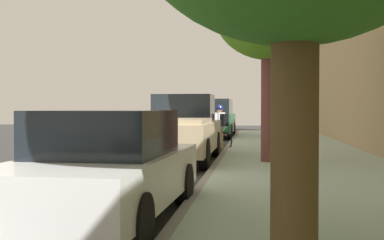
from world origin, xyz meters
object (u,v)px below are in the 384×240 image
(parked_suv_green_far, at_px, (215,118))
(cyclist_with_backpack, at_px, (220,123))
(bicycle_at_curb, at_px, (215,140))
(parked_pickup_tan_mid, at_px, (180,131))
(street_tree_far_end, at_px, (270,14))
(parked_sedan_white_second, at_px, (107,167))

(parked_suv_green_far, bearing_deg, cyclist_with_backpack, -83.87)
(bicycle_at_curb, bearing_deg, cyclist_with_backpack, -64.27)
(parked_suv_green_far, relative_size, bicycle_at_curb, 3.54)
(parked_pickup_tan_mid, relative_size, street_tree_far_end, 1.02)
(cyclist_with_backpack, xyz_separation_m, street_tree_far_end, (1.61, -4.50, 3.00))
(parked_pickup_tan_mid, relative_size, bicycle_at_curb, 3.98)
(street_tree_far_end, bearing_deg, parked_sedan_white_second, -109.27)
(parked_pickup_tan_mid, xyz_separation_m, cyclist_with_backpack, (0.90, 3.77, 0.11))
(parked_sedan_white_second, distance_m, cyclist_with_backpack, 11.29)
(bicycle_at_curb, height_order, cyclist_with_backpack, cyclist_with_backpack)
(parked_sedan_white_second, height_order, cyclist_with_backpack, cyclist_with_backpack)
(parked_suv_green_far, bearing_deg, bicycle_at_curb, -85.24)
(parked_sedan_white_second, xyz_separation_m, parked_suv_green_far, (-0.07, 18.90, 0.27))
(parked_pickup_tan_mid, distance_m, cyclist_with_backpack, 3.88)
(cyclist_with_backpack, relative_size, street_tree_far_end, 0.32)
(parked_sedan_white_second, relative_size, parked_suv_green_far, 0.95)
(bicycle_at_curb, distance_m, street_tree_far_end, 6.43)
(street_tree_far_end, bearing_deg, parked_suv_green_far, 101.34)
(parked_sedan_white_second, bearing_deg, parked_suv_green_far, 90.20)
(parked_pickup_tan_mid, height_order, cyclist_with_backpack, parked_pickup_tan_mid)
(cyclist_with_backpack, distance_m, street_tree_far_end, 5.64)
(bicycle_at_curb, bearing_deg, parked_suv_green_far, 94.76)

